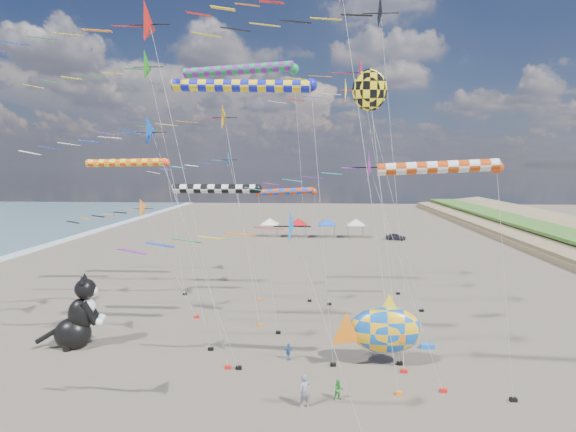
% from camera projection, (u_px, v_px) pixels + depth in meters
% --- Properties ---
extents(delta_kite_0, '(9.82, 1.74, 10.97)m').
position_uv_depth(delta_kite_0, '(275.00, 235.00, 18.40)').
color(delta_kite_0, blue).
rests_on(delta_kite_0, ground).
extents(delta_kite_1, '(13.65, 2.62, 21.97)m').
position_uv_depth(delta_kite_1, '(145.00, 28.00, 25.78)').
color(delta_kite_1, red).
rests_on(delta_kite_1, ground).
extents(delta_kite_2, '(9.01, 1.81, 10.03)m').
position_uv_depth(delta_kite_2, '(147.00, 212.00, 36.29)').
color(delta_kite_2, orange).
rests_on(delta_kite_2, ground).
extents(delta_kite_3, '(13.38, 2.51, 20.09)m').
position_uv_depth(delta_kite_3, '(366.00, 92.00, 36.88)').
color(delta_kite_3, '#DF0C00').
rests_on(delta_kite_3, ground).
extents(delta_kite_4, '(14.72, 2.71, 24.19)m').
position_uv_depth(delta_kite_4, '(362.00, 16.00, 30.21)').
color(delta_kite_4, black).
rests_on(delta_kite_4, ground).
extents(delta_kite_5, '(11.76, 2.01, 15.56)m').
position_uv_depth(delta_kite_5, '(149.00, 137.00, 26.45)').
color(delta_kite_5, '#1749B5').
rests_on(delta_kite_5, ground).
extents(delta_kite_6, '(16.38, 2.99, 22.64)m').
position_uv_depth(delta_kite_6, '(352.00, 75.00, 41.74)').
color(delta_kite_6, '#E4184C').
rests_on(delta_kite_6, ground).
extents(delta_kite_7, '(11.39, 2.20, 20.05)m').
position_uv_depth(delta_kite_7, '(136.00, 70.00, 28.74)').
color(delta_kite_7, '#228B19').
rests_on(delta_kite_7, ground).
extents(delta_kite_8, '(10.17, 1.92, 13.49)m').
position_uv_depth(delta_kite_8, '(360.00, 172.00, 23.85)').
color(delta_kite_8, '#852290').
rests_on(delta_kite_8, ground).
extents(delta_kite_9, '(10.42, 2.15, 22.19)m').
position_uv_depth(delta_kite_9, '(327.00, 0.00, 22.54)').
color(delta_kite_9, orange).
rests_on(delta_kite_9, ground).
extents(delta_kite_10, '(12.91, 2.17, 17.38)m').
position_uv_depth(delta_kite_10, '(196.00, 120.00, 33.63)').
color(delta_kite_10, gold).
rests_on(delta_kite_10, ground).
extents(delta_kite_11, '(9.72, 1.69, 13.96)m').
position_uv_depth(delta_kite_11, '(216.00, 164.00, 40.70)').
color(delta_kite_11, '#1271B5').
rests_on(delta_kite_11, ground).
extents(windsock_0, '(9.95, 0.76, 17.61)m').
position_uv_depth(windsock_0, '(248.00, 87.00, 26.56)').
color(windsock_0, '#131AC2').
rests_on(windsock_0, ground).
extents(windsock_1, '(9.24, 0.77, 13.18)m').
position_uv_depth(windsock_1, '(131.00, 163.00, 42.47)').
color(windsock_1, '#FC4615').
rests_on(windsock_1, ground).
extents(windsock_2, '(6.78, 0.62, 10.55)m').
position_uv_depth(windsock_2, '(288.00, 193.00, 39.57)').
color(windsock_2, '#C23D0D').
rests_on(windsock_2, ground).
extents(windsock_3, '(7.63, 0.67, 12.79)m').
position_uv_depth(windsock_3, '(444.00, 169.00, 22.82)').
color(windsock_3, '#C23F0D').
rests_on(windsock_3, ground).
extents(windsock_4, '(11.43, 0.93, 21.39)m').
position_uv_depth(windsock_4, '(244.00, 70.00, 39.47)').
color(windsock_4, '#198E49').
rests_on(windsock_4, ground).
extents(windsock_5, '(7.86, 0.69, 11.20)m').
position_uv_depth(windsock_5, '(220.00, 190.00, 32.64)').
color(windsock_5, black).
rests_on(windsock_5, ground).
extents(angelfish_kite, '(3.74, 3.02, 18.63)m').
position_uv_depth(angelfish_kite, '(367.00, 92.00, 28.53)').
color(angelfish_kite, yellow).
rests_on(angelfish_kite, ground).
extents(cat_inflatable, '(4.18, 2.92, 5.12)m').
position_uv_depth(cat_inflatable, '(76.00, 311.00, 30.85)').
color(cat_inflatable, black).
rests_on(cat_inflatable, ground).
extents(fish_inflatable, '(6.07, 2.91, 4.61)m').
position_uv_depth(fish_inflatable, '(385.00, 330.00, 28.07)').
color(fish_inflatable, blue).
rests_on(fish_inflatable, ground).
extents(person_adult, '(0.76, 0.67, 1.75)m').
position_uv_depth(person_adult, '(305.00, 391.00, 23.30)').
color(person_adult, gray).
rests_on(person_adult, ground).
extents(child_green, '(0.63, 0.53, 1.12)m').
position_uv_depth(child_green, '(339.00, 390.00, 24.06)').
color(child_green, '#248F2A').
rests_on(child_green, ground).
extents(child_blue, '(0.65, 0.65, 1.11)m').
position_uv_depth(child_blue, '(288.00, 351.00, 29.06)').
color(child_blue, '#316AB2').
rests_on(child_blue, ground).
extents(kite_bag_2, '(0.90, 0.44, 0.30)m').
position_uv_depth(kite_bag_2, '(427.00, 346.00, 30.90)').
color(kite_bag_2, blue).
rests_on(kite_bag_2, ground).
extents(tent_row, '(19.20, 4.20, 3.80)m').
position_uv_depth(tent_row, '(313.00, 219.00, 78.10)').
color(tent_row, white).
rests_on(tent_row, ground).
extents(parked_car, '(3.58, 2.00, 1.15)m').
position_uv_depth(parked_car, '(395.00, 237.00, 75.55)').
color(parked_car, '#26262D').
rests_on(parked_car, ground).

